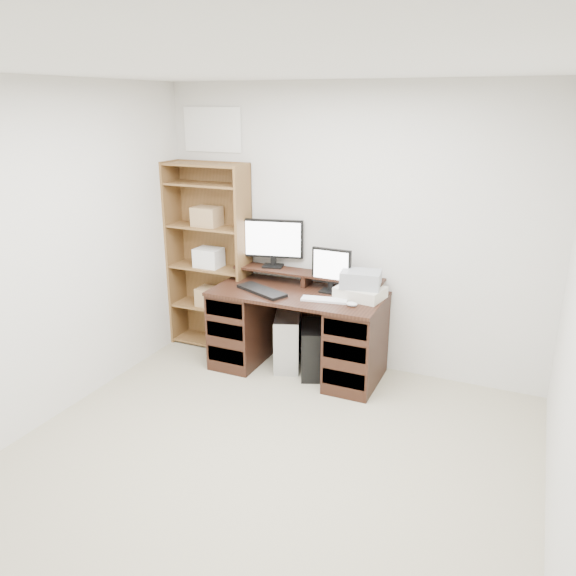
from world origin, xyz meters
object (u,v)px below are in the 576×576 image
Objects in this scene: monitor_wide at (273,240)px; tower_silver at (288,340)px; desk at (298,330)px; monitor_small at (331,269)px; printer at (360,293)px; bookshelf at (210,255)px; tower_black at (312,349)px.

monitor_wide is 1.10× the size of tower_silver.
desk is 3.90× the size of monitor_small.
monitor_small is 0.77× the size of tower_silver.
monitor_wide is at bearing 176.18° from printer.
bookshelf is at bearing 177.60° from monitor_small.
tower_black is (-0.40, -0.06, -0.57)m from printer.
printer is 0.70m from tower_black.
printer is at bearing 7.08° from desk.
bookshelf is (-0.89, 0.15, 0.67)m from tower_silver.
desk is at bearing 159.40° from tower_black.
bookshelf is at bearing 150.34° from tower_silver.
bookshelf reaches higher than tower_black.
bookshelf is at bearing -176.92° from printer.
printer is (0.90, -0.20, -0.32)m from monitor_wide.
monitor_wide is 0.92m from tower_silver.
monitor_wide is 1.12× the size of tower_black.
monitor_small is (0.26, 0.12, 0.57)m from desk.
monitor_wide is 1.05m from tower_black.
printer is 0.77× the size of tower_silver.
printer is 1.57m from bookshelf.
monitor_small is (0.62, -0.14, -0.16)m from monitor_wide.
monitor_wide is 0.31× the size of bookshelf.
printer is at bearing -13.33° from tower_black.
monitor_wide reaches higher than tower_black.
printer is at bearing -24.85° from monitor_wide.
tower_silver is at bearing -171.29° from printer.
desk is 0.22m from tower_black.
monitor_wide is 0.68m from bookshelf.
desk is at bearing -164.50° from printer.
bookshelf reaches higher than monitor_small.
monitor_wide reaches higher than printer.
monitor_small reaches higher than desk.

